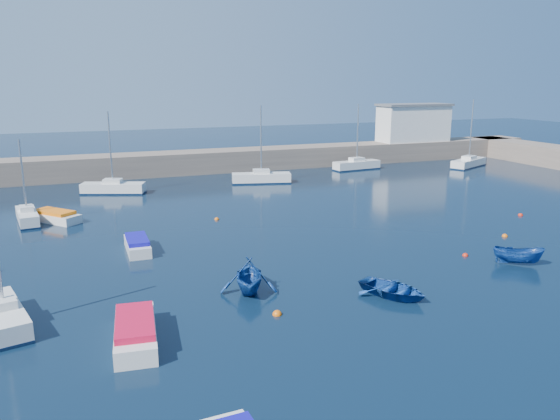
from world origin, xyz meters
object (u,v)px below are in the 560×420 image
object	(u,v)px
sailboat_1	(4,315)
motorboat_0	(135,331)
harbor_office	(413,124)
sailboat_7	(357,165)
sailboat_3	(27,216)
dinghy_center	(393,289)
sailboat_8	(469,163)
dinghy_right	(518,256)
motorboat_1	(137,245)
motorboat_2	(55,216)
sailboat_6	(261,178)
dinghy_left	(249,275)
sailboat_5	(113,188)

from	to	relation	value
sailboat_1	motorboat_0	bearing A→B (deg)	-49.03
harbor_office	sailboat_7	size ratio (longest dim) A/B	1.21
harbor_office	sailboat_3	bearing A→B (deg)	-158.70
sailboat_3	dinghy_center	size ratio (longest dim) A/B	1.78
sailboat_8	dinghy_center	bearing A→B (deg)	109.69
harbor_office	sailboat_8	xyz separation A→B (m)	(2.78, -8.83, -4.51)
sailboat_3	sailboat_1	bearing A→B (deg)	-97.32
sailboat_7	dinghy_right	xyz separation A→B (m)	(-8.85, -36.19, -0.04)
dinghy_right	harbor_office	bearing A→B (deg)	9.76
motorboat_0	motorboat_1	size ratio (longest dim) A/B	1.26
motorboat_1	sailboat_7	bearing A→B (deg)	40.14
sailboat_8	motorboat_2	bearing A→B (deg)	76.36
sailboat_7	sailboat_8	bearing A→B (deg)	-109.41
sailboat_6	motorboat_2	size ratio (longest dim) A/B	1.87
dinghy_center	sailboat_3	bearing A→B (deg)	102.25
sailboat_7	dinghy_left	size ratio (longest dim) A/B	2.30
sailboat_7	dinghy_right	distance (m)	37.26
sailboat_7	motorboat_1	xyz separation A→B (m)	(-30.43, -24.87, -0.16)
dinghy_center	harbor_office	bearing A→B (deg)	28.19
sailboat_6	dinghy_left	distance (m)	32.07
sailboat_6	dinghy_left	world-z (taller)	sailboat_6
motorboat_2	dinghy_left	world-z (taller)	dinghy_left
motorboat_0	sailboat_1	bearing A→B (deg)	151.40
sailboat_1	sailboat_6	xyz separation A→B (m)	(23.14, 29.89, 0.05)
sailboat_5	sailboat_7	bearing A→B (deg)	-60.67
dinghy_right	sailboat_5	bearing A→B (deg)	70.37
sailboat_3	dinghy_right	xyz separation A→B (m)	(28.82, -22.15, 0.02)
sailboat_3	motorboat_2	bearing A→B (deg)	-17.64
dinghy_right	sailboat_8	bearing A→B (deg)	0.55
motorboat_0	dinghy_center	distance (m)	13.30
sailboat_1	dinghy_center	distance (m)	19.05
sailboat_1	sailboat_8	world-z (taller)	sailboat_8
sailboat_5	dinghy_center	xyz separation A→B (m)	(11.42, -33.33, -0.20)
sailboat_1	motorboat_2	world-z (taller)	sailboat_1
motorboat_0	motorboat_2	world-z (taller)	motorboat_0
sailboat_3	sailboat_8	distance (m)	53.46
sailboat_3	motorboat_1	xyz separation A→B (m)	(7.24, -10.83, -0.10)
sailboat_7	dinghy_center	distance (m)	42.19
dinghy_center	motorboat_1	bearing A→B (deg)	105.76
sailboat_7	dinghy_right	size ratio (longest dim) A/B	2.77
sailboat_3	dinghy_left	world-z (taller)	sailboat_3
dinghy_center	motorboat_0	bearing A→B (deg)	155.38
sailboat_6	motorboat_1	distance (m)	25.97
sailboat_1	motorboat_0	size ratio (longest dim) A/B	1.38
sailboat_8	dinghy_right	bearing A→B (deg)	118.33
motorboat_0	dinghy_right	size ratio (longest dim) A/B	1.70
sailboat_6	dinghy_center	bearing A→B (deg)	-173.18
sailboat_1	motorboat_0	distance (m)	6.65
sailboat_1	sailboat_6	size ratio (longest dim) A/B	0.82
harbor_office	dinghy_right	distance (m)	46.65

